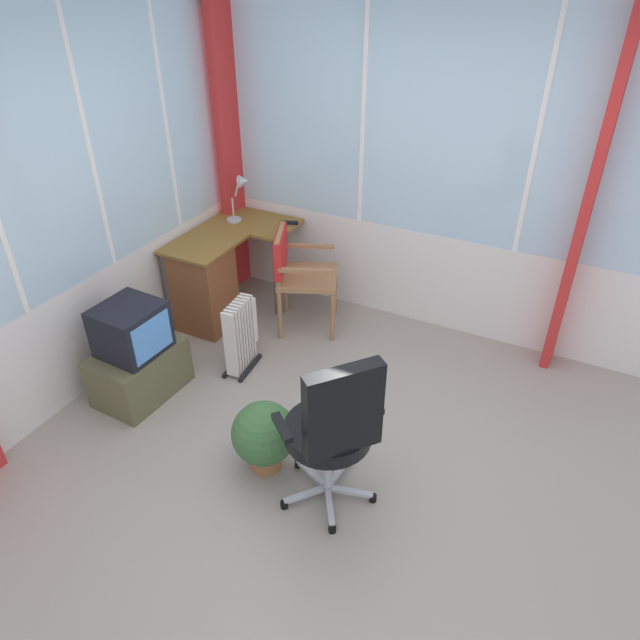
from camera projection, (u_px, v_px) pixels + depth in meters
name	position (u px, v px, depth m)	size (l,w,h in m)	color
ground	(326.00, 471.00, 3.70)	(4.85, 4.90, 0.06)	gray
north_window_panel	(51.00, 211.00, 3.68)	(3.85, 0.07, 2.76)	silver
east_window_panel	(441.00, 169.00, 4.39)	(0.07, 3.90, 2.76)	silver
curtain_corner	(231.00, 147.00, 5.02)	(0.33, 0.07, 2.66)	red
curtain_east_far	(589.00, 202.00, 3.95)	(0.33, 0.07, 2.66)	red
desk	(206.00, 283.00, 4.88)	(1.13, 0.76, 0.76)	brown
desk_lamp	(241.00, 190.00, 4.99)	(0.23, 0.20, 0.40)	#B2B7BC
tv_remote	(290.00, 223.00, 5.04)	(0.04, 0.15, 0.02)	black
wooden_armchair	(294.00, 266.00, 4.76)	(0.63, 0.64, 0.88)	#9A6C45
office_chair	(334.00, 426.00, 3.11)	(0.61, 0.60, 1.08)	#B7B7BF
tv_on_stand	(137.00, 357.00, 4.13)	(0.66, 0.47, 0.75)	brown
space_heater	(241.00, 334.00, 4.41)	(0.40, 0.20, 0.59)	silver
potted_plant	(264.00, 435.00, 3.56)	(0.40, 0.40, 0.48)	#9A5F3A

